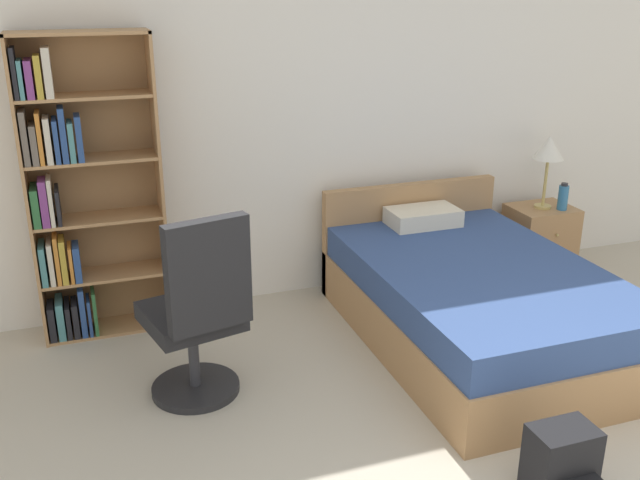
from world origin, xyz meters
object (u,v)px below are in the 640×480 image
bed (473,299)px  water_bottle (563,197)px  table_lamp (549,151)px  backpack_black (562,468)px  office_chair (198,316)px  nightstand (539,239)px  bookshelf (78,194)px

bed → water_bottle: size_ratio=9.89×
table_lamp → backpack_black: (-1.50, -2.30, -0.81)m
table_lamp → water_bottle: (0.11, -0.09, -0.35)m
office_chair → table_lamp: size_ratio=1.98×
table_lamp → nightstand: bearing=39.1°
water_bottle → backpack_black: 2.77m
bed → backpack_black: size_ratio=5.65×
water_bottle → office_chair: bearing=-163.7°
bed → water_bottle: bed is taller
nightstand → water_bottle: (0.10, -0.10, 0.37)m
office_chair → nightstand: size_ratio=2.08×
table_lamp → backpack_black: bearing=-123.1°
bed → backpack_black: (-0.42, -1.49, -0.10)m
nightstand → table_lamp: (-0.01, -0.01, 0.72)m
bookshelf → bed: (2.31, -0.92, -0.67)m
bed → nightstand: 1.36m
bookshelf → backpack_black: (1.89, -2.41, -0.77)m
bookshelf → nightstand: (3.40, -0.10, -0.68)m
bed → bookshelf: bearing=158.3°
bed → office_chair: (-1.78, -0.15, 0.24)m
bookshelf → backpack_black: bookshelf is taller
office_chair → backpack_black: office_chair is taller
bed → table_lamp: bearing=37.0°
backpack_black → nightstand: bearing=56.8°
table_lamp → backpack_black: size_ratio=1.52×
bed → nightstand: (1.09, 0.82, -0.01)m
water_bottle → backpack_black: water_bottle is taller
office_chair → backpack_black: bearing=-44.7°
bed → table_lamp: 1.52m
office_chair → nightstand: office_chair is taller
office_chair → backpack_black: (1.36, -1.34, -0.34)m
table_lamp → backpack_black: table_lamp is taller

